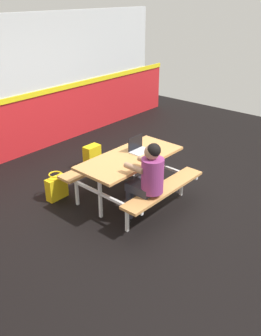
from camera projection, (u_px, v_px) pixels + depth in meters
name	position (u px, v px, depth m)	size (l,w,h in m)	color
ground_plane	(144.00, 192.00, 5.89)	(10.00, 10.00, 0.02)	black
accent_backdrop	(34.00, 88.00, 6.94)	(8.00, 0.14, 2.60)	red
picnic_table_main	(130.00, 167.00, 5.40)	(1.66, 1.58, 0.74)	tan
student_nearer	(148.00, 177.00, 4.82)	(0.37, 0.53, 1.21)	#2D2D38
laptop_silver	(139.00, 148.00, 5.48)	(0.32, 0.23, 0.22)	silver
backpack_dark	(92.00, 157.00, 6.56)	(0.30, 0.22, 0.44)	yellow
tote_bag_bright	(57.00, 187.00, 5.61)	(0.34, 0.21, 0.43)	yellow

